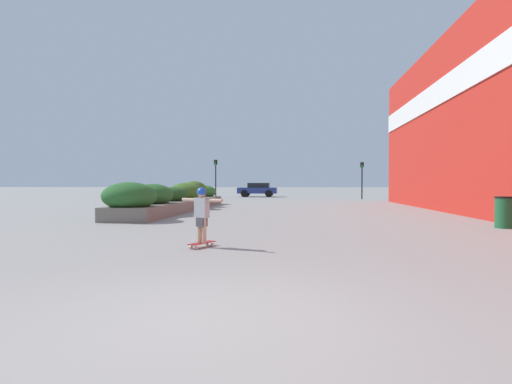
# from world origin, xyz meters

# --- Properties ---
(ground_plane) EXTENTS (300.00, 300.00, 0.00)m
(ground_plane) POSITION_xyz_m (0.00, 0.00, 0.00)
(ground_plane) COLOR gray
(building_wall_right) EXTENTS (0.67, 32.22, 8.45)m
(building_wall_right) POSITION_xyz_m (8.07, 11.10, 4.24)
(building_wall_right) COLOR red
(building_wall_right) RESTS_ON ground_plane
(planter_box) EXTENTS (2.03, 13.44, 1.50)m
(planter_box) POSITION_xyz_m (-5.10, 15.50, 0.61)
(planter_box) COLOR slate
(planter_box) RESTS_ON ground_plane
(skateboard) EXTENTS (0.51, 0.72, 0.10)m
(skateboard) POSITION_xyz_m (-1.12, 4.45, 0.07)
(skateboard) COLOR maroon
(skateboard) RESTS_ON ground_plane
(skateboarder) EXTENTS (1.00, 0.58, 1.17)m
(skateboarder) POSITION_xyz_m (-1.12, 4.45, 0.81)
(skateboarder) COLOR tan
(skateboarder) RESTS_ON skateboard
(trash_bin) EXTENTS (0.53, 0.53, 0.96)m
(trash_bin) POSITION_xyz_m (7.14, 8.97, 0.48)
(trash_bin) COLOR #1E5B33
(trash_bin) RESTS_ON ground_plane
(car_leftmost) EXTENTS (3.96, 2.06, 1.43)m
(car_leftmost) POSITION_xyz_m (-3.12, 36.94, 0.77)
(car_leftmost) COLOR navy
(car_leftmost) RESTS_ON ground_plane
(car_center_left) EXTENTS (3.97, 1.93, 1.50)m
(car_center_left) POSITION_xyz_m (16.35, 37.09, 0.78)
(car_center_left) COLOR navy
(car_center_left) RESTS_ON ground_plane
(traffic_light_left) EXTENTS (0.28, 0.30, 3.52)m
(traffic_light_left) POSITION_xyz_m (-6.46, 31.80, 2.40)
(traffic_light_left) COLOR black
(traffic_light_left) RESTS_ON ground_plane
(traffic_light_right) EXTENTS (0.28, 0.30, 3.23)m
(traffic_light_right) POSITION_xyz_m (6.54, 31.80, 2.22)
(traffic_light_right) COLOR black
(traffic_light_right) RESTS_ON ground_plane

